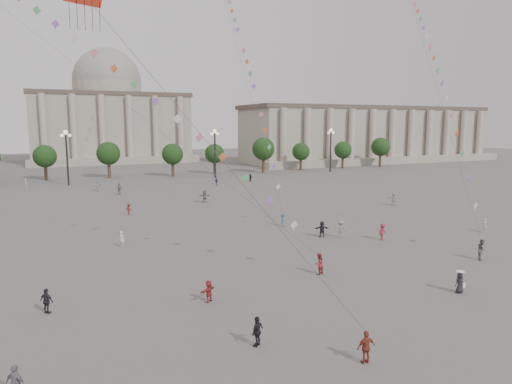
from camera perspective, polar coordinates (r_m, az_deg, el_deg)
name	(u,v)px	position (r m, az deg, el deg)	size (l,w,h in m)	color
ground	(345,298)	(32.77, 11.06, -12.87)	(360.00, 360.00, 0.00)	#5C5957
hall_east	(368,134)	(150.72, 13.87, 7.01)	(84.00, 26.22, 17.20)	#9F9485
hall_central	(109,116)	(155.02, -17.89, 9.03)	(48.30, 34.30, 35.50)	#9F9485
tree_row	(139,153)	(104.49, -14.43, 4.74)	(137.12, 5.12, 8.00)	#38271C
lamp_post_mid_west	(66,147)	(94.90, -22.61, 5.18)	(2.00, 0.90, 10.65)	#262628
lamp_post_mid_east	(215,144)	(100.39, -5.17, 5.95)	(2.00, 0.90, 10.65)	#262628
lamp_post_far_east	(331,142)	(113.81, 9.34, 6.18)	(2.00, 0.90, 10.65)	#262628
person_crowd_0	(216,182)	(88.33, -4.97, 1.31)	(0.89, 0.37, 1.52)	navy
person_crowd_3	(322,229)	(48.72, 8.24, -4.61)	(1.58, 0.50, 1.70)	#242328
person_crowd_4	(98,186)	(85.77, -19.20, 0.76)	(1.73, 0.55, 1.87)	silver
person_crowd_6	(341,229)	(48.72, 10.56, -4.58)	(1.20, 0.69, 1.85)	slate
person_crowd_7	(394,199)	(69.68, 16.85, -0.82)	(1.79, 0.57, 1.93)	beige
person_crowd_8	(382,232)	(48.69, 15.53, -4.81)	(1.14, 0.66, 1.77)	maroon
person_crowd_9	(250,178)	(94.27, -0.70, 1.80)	(1.43, 0.46, 1.55)	black
person_crowd_10	(26,184)	(93.49, -26.81, 0.93)	(0.70, 0.46, 1.91)	#B4B3AF
person_crowd_12	(205,196)	(69.57, -6.44, -0.55)	(1.72, 0.55, 1.85)	slate
person_crowd_13	(122,239)	(46.42, -16.45, -5.63)	(0.57, 0.37, 1.55)	silver
person_crowd_16	(119,189)	(80.14, -16.73, 0.37)	(1.13, 0.47, 1.93)	slate
person_crowd_17	(129,209)	(62.14, -15.60, -2.07)	(0.98, 0.56, 1.51)	maroon
person_crowd_19	(485,225)	(56.31, 26.68, -3.74)	(0.56, 0.37, 1.54)	#B4B3AF
tourist_0	(366,347)	(24.62, 13.60, -18.33)	(1.00, 0.41, 1.70)	brown
tourist_1	(47,301)	(32.30, -24.70, -12.28)	(0.96, 0.40, 1.64)	#242328
tourist_2	(209,291)	(31.45, -5.94, -12.22)	(1.39, 0.44, 1.49)	#9E2B2C
tourist_3	(16,384)	(23.53, -27.82, -20.44)	(1.01, 0.42, 1.72)	slate
tourist_4	(257,331)	(25.58, 0.17, -17.02)	(0.98, 0.41, 1.68)	black
kite_flyer_0	(319,264)	(36.93, 7.86, -8.88)	(0.84, 0.66, 1.74)	maroon
kite_flyer_1	(283,220)	(53.28, 3.37, -3.50)	(0.98, 0.57, 1.52)	#385E7E
kite_flyer_2	(482,249)	(44.94, 26.40, -6.45)	(0.91, 0.71, 1.87)	slate
hat_person	(460,282)	(35.84, 24.12, -10.22)	(0.73, 0.60, 1.69)	black
dragon_kite	(88,11)	(28.83, -20.26, 20.44)	(6.90, 6.19, 23.59)	red
kite_train_mid	(231,12)	(76.96, -3.18, 21.53)	(6.26, 44.64, 68.16)	#3F3F3F
kite_train_east	(427,42)	(70.16, 20.56, 17.14)	(26.70, 41.36, 63.91)	#3F3F3F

